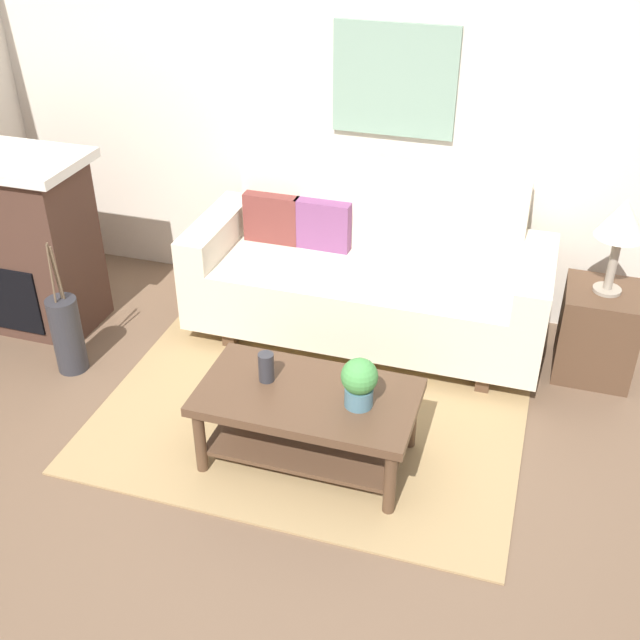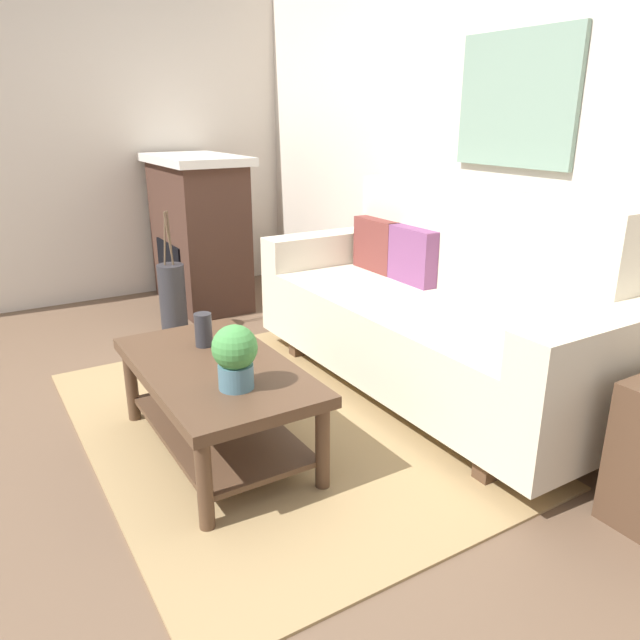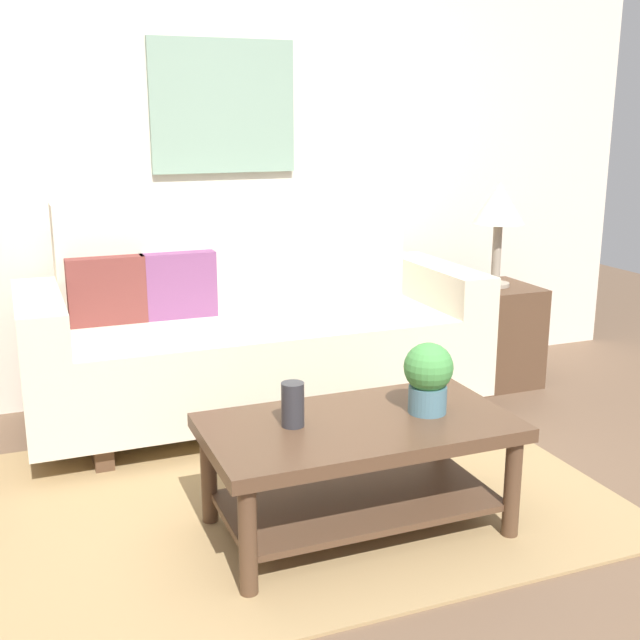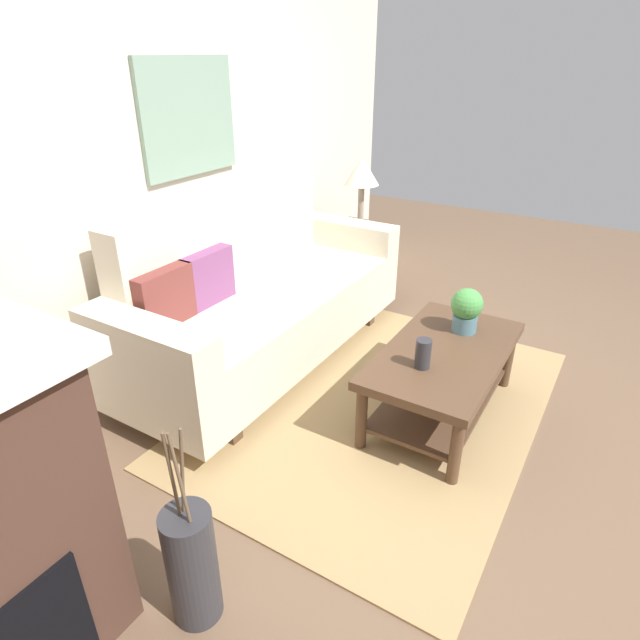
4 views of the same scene
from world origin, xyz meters
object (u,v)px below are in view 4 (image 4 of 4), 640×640
object	(u,v)px
throw_pillow_maroon	(164,298)
throw_pillow_plum	(207,277)
side_table	(359,258)
framed_painting	(189,117)
couch	(261,300)
floor_vase	(192,566)
tabletop_vase	(423,354)
potted_plant_tabletop	(466,309)
coffee_table	(443,368)
table_lamp	(362,174)

from	to	relation	value
throw_pillow_maroon	throw_pillow_plum	bearing A→B (deg)	0.00
side_table	framed_painting	size ratio (longest dim) A/B	0.74
couch	framed_painting	distance (m)	1.19
couch	framed_painting	world-z (taller)	framed_painting
side_table	floor_vase	size ratio (longest dim) A/B	1.15
framed_painting	tabletop_vase	bearing A→B (deg)	-97.85
potted_plant_tabletop	couch	bearing A→B (deg)	101.96
potted_plant_tabletop	tabletop_vase	bearing A→B (deg)	173.37
coffee_table	table_lamp	world-z (taller)	table_lamp
throw_pillow_maroon	potted_plant_tabletop	xyz separation A→B (m)	(0.95, -1.39, -0.11)
tabletop_vase	table_lamp	xyz separation A→B (m)	(1.63, 1.21, 0.49)
coffee_table	tabletop_vase	bearing A→B (deg)	169.25
throw_pillow_maroon	potted_plant_tabletop	bearing A→B (deg)	-55.62
throw_pillow_maroon	coffee_table	size ratio (longest dim) A/B	0.33
floor_vase	throw_pillow_maroon	bearing A→B (deg)	47.91
coffee_table	tabletop_vase	distance (m)	0.31
floor_vase	potted_plant_tabletop	bearing A→B (deg)	-10.60
coffee_table	table_lamp	distance (m)	2.00
throw_pillow_plum	framed_painting	distance (m)	0.97
side_table	floor_vase	bearing A→B (deg)	-163.13
table_lamp	throw_pillow_plum	bearing A→B (deg)	176.00
throw_pillow_plum	potted_plant_tabletop	bearing A→B (deg)	-66.33
couch	tabletop_vase	world-z (taller)	couch
couch	coffee_table	bearing A→B (deg)	-89.94
coffee_table	framed_painting	bearing A→B (deg)	90.04
coffee_table	throw_pillow_maroon	bearing A→B (deg)	116.45
framed_painting	potted_plant_tabletop	bearing A→B (deg)	-81.20
throw_pillow_plum	potted_plant_tabletop	distance (m)	1.53
couch	throw_pillow_maroon	xyz separation A→B (m)	(-0.68, 0.13, 0.25)
couch	throw_pillow_plum	world-z (taller)	couch
throw_pillow_maroon	table_lamp	xyz separation A→B (m)	(2.09, -0.12, 0.31)
couch	potted_plant_tabletop	xyz separation A→B (m)	(0.27, -1.27, 0.14)
floor_vase	framed_painting	distance (m)	2.49
tabletop_vase	potted_plant_tabletop	distance (m)	0.51
throw_pillow_maroon	potted_plant_tabletop	distance (m)	1.69
side_table	couch	bearing A→B (deg)	-179.84
potted_plant_tabletop	framed_painting	xyz separation A→B (m)	(-0.27, 1.73, 0.95)
side_table	framed_painting	xyz separation A→B (m)	(-1.40, 0.46, 1.25)
table_lamp	floor_vase	bearing A→B (deg)	-163.13
throw_pillow_maroon	tabletop_vase	world-z (taller)	throw_pillow_maroon
potted_plant_tabletop	floor_vase	size ratio (longest dim) A/B	0.54
coffee_table	throw_pillow_plum	bearing A→B (deg)	103.99
couch	throw_pillow_plum	size ratio (longest dim) A/B	6.12
coffee_table	potted_plant_tabletop	world-z (taller)	potted_plant_tabletop
potted_plant_tabletop	floor_vase	world-z (taller)	potted_plant_tabletop
potted_plant_tabletop	table_lamp	size ratio (longest dim) A/B	0.46
throw_pillow_maroon	tabletop_vase	size ratio (longest dim) A/B	2.28
throw_pillow_plum	coffee_table	distance (m)	1.47
table_lamp	framed_painting	xyz separation A→B (m)	(-1.40, 0.46, 0.53)
potted_plant_tabletop	table_lamp	distance (m)	1.75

